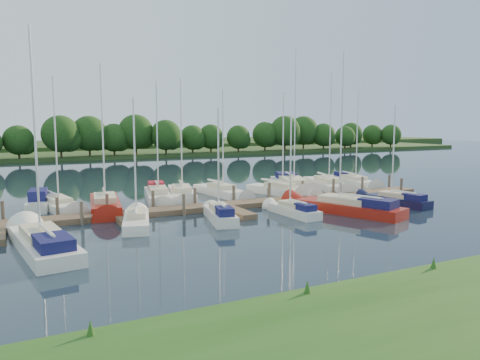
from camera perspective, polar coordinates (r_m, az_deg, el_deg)
name	(u,v)px	position (r m, az deg, el deg)	size (l,w,h in m)	color
ground	(272,229)	(30.42, 3.91, -5.99)	(260.00, 260.00, 0.00)	#17222E
dock	(225,207)	(36.73, -1.86, -3.36)	(40.00, 6.00, 0.40)	#4D3A2B
mooring_pilings	(219,200)	(37.67, -2.58, -2.48)	(38.24, 2.84, 2.00)	#473D33
far_shore	(89,153)	(101.86, -17.95, 3.12)	(180.00, 30.00, 0.60)	#253E17
distant_hill	(73,146)	(126.58, -19.66, 3.97)	(220.00, 40.00, 1.40)	#314D21
treeline	(86,137)	(88.50, -18.31, 5.02)	(146.38, 9.69, 8.23)	#38281C
motorboat	(38,203)	(40.89, -23.37, -2.63)	(2.28, 5.83, 1.84)	white
sailboat_n_2	(58,205)	(39.96, -21.29, -2.90)	(3.37, 8.63, 10.73)	white
sailboat_n_3	(105,207)	(38.15, -16.11, -3.13)	(3.29, 9.27, 11.68)	maroon
sailboat_n_4	(158,197)	(41.53, -9.95, -2.03)	(3.36, 8.34, 10.71)	white
sailboat_n_5	(182,195)	(42.59, -7.08, -1.85)	(3.88, 8.78, 11.07)	white
sailboat_n_6	(222,193)	(43.77, -2.24, -1.55)	(2.77, 8.02, 10.19)	white
sailboat_n_7	(280,192)	(44.41, 4.94, -1.44)	(3.80, 7.65, 9.89)	white
sailboat_n_8	(293,187)	(47.61, 6.46, -0.81)	(6.06, 11.65, 14.74)	white
sailboat_n_9	(328,186)	(48.95, 10.68, -0.74)	(4.45, 9.68, 12.22)	white
sailboat_n_10	(354,182)	(52.77, 13.70, -0.21)	(3.44, 8.68, 10.84)	white
sailboat_s_0	(43,244)	(27.63, -22.93, -7.21)	(3.37, 9.84, 12.32)	white
sailboat_s_1	(136,221)	(32.11, -12.51, -4.94)	(3.05, 6.88, 8.83)	white
sailboat_s_2	(220,216)	(32.90, -2.48, -4.38)	(2.59, 6.32, 8.26)	white
sailboat_s_3	(293,211)	(34.91, 6.45, -3.77)	(1.61, 5.90, 7.69)	white
sailboat_s_4	(345,208)	(36.41, 12.68, -3.41)	(5.17, 9.73, 12.48)	maroon
sailboat_s_5	(395,201)	(41.01, 18.41, -2.45)	(2.49, 6.71, 8.62)	black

